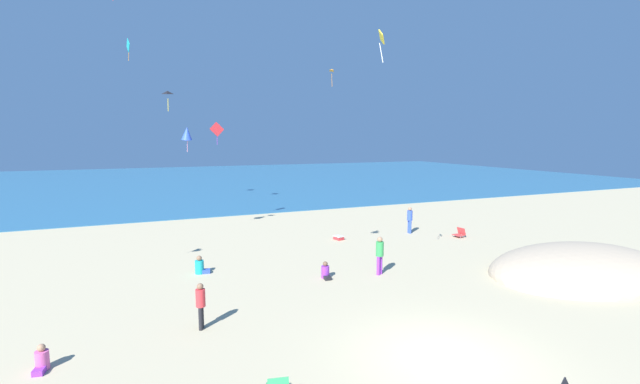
# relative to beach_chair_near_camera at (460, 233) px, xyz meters

# --- Properties ---
(ground_plane) EXTENTS (120.00, 120.00, 0.00)m
(ground_plane) POSITION_rel_beach_chair_near_camera_xyz_m (-10.24, -1.29, -0.25)
(ground_plane) COLOR #C6B58C
(ocean_water) EXTENTS (120.00, 60.00, 0.05)m
(ocean_water) POSITION_rel_beach_chair_near_camera_xyz_m (-10.24, 42.44, -0.23)
(ocean_water) COLOR teal
(ocean_water) RESTS_ON ground_plane
(dune_mound) EXTENTS (8.87, 6.21, 2.39)m
(dune_mound) POSITION_rel_beach_chair_near_camera_xyz_m (0.15, -7.62, -0.25)
(dune_mound) COLOR tan
(dune_mound) RESTS_ON ground_plane
(beach_chair_near_camera) EXTENTS (0.64, 0.65, 0.58)m
(beach_chair_near_camera) POSITION_rel_beach_chair_near_camera_xyz_m (0.00, 0.00, 0.00)
(beach_chair_near_camera) COLOR #D13D3D
(beach_chair_near_camera) RESTS_ON ground_plane
(cooler_box) EXTENTS (0.54, 0.64, 0.23)m
(cooler_box) POSITION_rel_beach_chair_near_camera_xyz_m (-6.99, 2.30, -0.14)
(cooler_box) COLOR red
(cooler_box) RESTS_ON ground_plane
(person_0) EXTENTS (0.45, 0.45, 1.68)m
(person_0) POSITION_rel_beach_chair_near_camera_xyz_m (-8.15, -4.27, 0.72)
(person_0) COLOR purple
(person_0) RESTS_ON ground_plane
(person_1) EXTENTS (0.38, 0.59, 0.69)m
(person_1) POSITION_rel_beach_chair_near_camera_xyz_m (-20.17, -7.63, 0.00)
(person_1) COLOR #D8599E
(person_1) RESTS_ON ground_plane
(person_2) EXTENTS (0.69, 0.46, 0.81)m
(person_2) POSITION_rel_beach_chair_near_camera_xyz_m (-15.34, -1.06, 0.05)
(person_2) COLOR #19ADB2
(person_2) RESTS_ON ground_plane
(person_5) EXTENTS (0.36, 0.58, 0.72)m
(person_5) POSITION_rel_beach_chair_near_camera_xyz_m (-10.52, -3.81, 0.02)
(person_5) COLOR purple
(person_5) RESTS_ON ground_plane
(person_6) EXTENTS (0.36, 0.36, 1.65)m
(person_6) POSITION_rel_beach_chair_near_camera_xyz_m (-2.14, 2.12, 0.70)
(person_6) COLOR blue
(person_6) RESTS_ON ground_plane
(person_7) EXTENTS (0.37, 0.37, 1.48)m
(person_7) POSITION_rel_beach_chair_near_camera_xyz_m (-16.07, -6.76, 0.60)
(person_7) COLOR black
(person_7) RESTS_ON ground_plane
(kite_orange) EXTENTS (0.45, 0.53, 1.52)m
(kite_orange) POSITION_rel_beach_chair_near_camera_xyz_m (-1.96, 14.26, 11.45)
(kite_orange) COLOR orange
(kite_teal) EXTENTS (0.26, 1.08, 1.73)m
(kite_teal) POSITION_rel_beach_chair_near_camera_xyz_m (-17.92, 18.29, 12.96)
(kite_teal) COLOR #1EADAD
(kite_blue) EXTENTS (0.76, 0.84, 1.50)m
(kite_blue) POSITION_rel_beach_chair_near_camera_xyz_m (-14.91, 6.52, 5.96)
(kite_blue) COLOR blue
(kite_red) EXTENTS (0.99, 0.27, 1.53)m
(kite_red) POSITION_rel_beach_chair_near_camera_xyz_m (-12.70, 9.23, 6.26)
(kite_red) COLOR red
(kite_black) EXTENTS (0.57, 0.48, 1.12)m
(kite_black) POSITION_rel_beach_chair_near_camera_xyz_m (-15.97, 5.43, 8.16)
(kite_black) COLOR black
(kite_yellow) EXTENTS (0.27, 0.53, 1.17)m
(kite_yellow) POSITION_rel_beach_chair_near_camera_xyz_m (-9.39, -6.19, 9.23)
(kite_yellow) COLOR yellow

